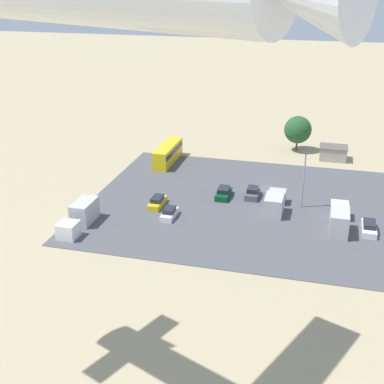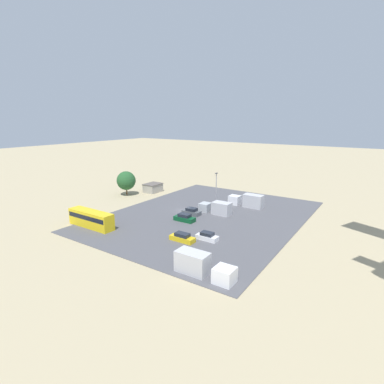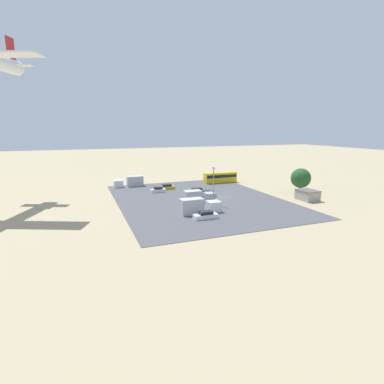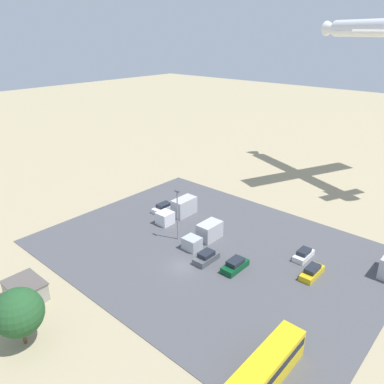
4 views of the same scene
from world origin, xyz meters
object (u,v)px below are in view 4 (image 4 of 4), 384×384
(parked_car_4, at_px, (312,272))
(parked_car_1, at_px, (164,208))
(parked_car_0, at_px, (304,255))
(parked_truck_1, at_px, (179,210))
(parked_car_3, at_px, (235,265))
(bus, at_px, (266,368))
(parked_truck_2, at_px, (205,234))
(shed_building, at_px, (26,291))
(parked_car_2, at_px, (206,257))

(parked_car_4, bearing_deg, parked_car_1, 178.29)
(parked_car_0, bearing_deg, parked_truck_1, 5.98)
(parked_car_3, bearing_deg, parked_car_0, -123.23)
(bus, relative_size, parked_truck_2, 1.44)
(parked_car_3, bearing_deg, parked_truck_2, -20.83)
(parked_car_1, bearing_deg, shed_building, 100.09)
(bus, bearing_deg, parked_truck_1, 146.62)
(bus, height_order, parked_car_1, bus)
(parked_car_3, distance_m, parked_car_4, 10.69)
(parked_car_3, height_order, parked_truck_1, parked_truck_1)
(parked_car_0, xyz_separation_m, parked_truck_1, (-23.48, -2.46, 0.86))
(parked_car_0, height_order, parked_truck_1, parked_truck_1)
(parked_car_0, distance_m, parked_car_4, 4.46)
(parked_car_1, height_order, parked_truck_2, parked_truck_2)
(shed_building, height_order, parked_truck_1, parked_truck_1)
(parked_car_2, height_order, parked_truck_2, parked_truck_2)
(shed_building, height_order, bus, bus)
(parked_car_4, bearing_deg, parked_car_3, -146.89)
(parked_car_4, distance_m, parked_truck_1, 26.44)
(bus, height_order, parked_truck_1, bus)
(parked_truck_2, bearing_deg, parked_car_2, 132.05)
(bus, bearing_deg, shed_building, -162.20)
(parked_car_1, bearing_deg, parked_car_3, 162.55)
(parked_car_1, relative_size, parked_car_2, 1.15)
(parked_car_1, distance_m, parked_car_2, 18.81)
(parked_car_1, xyz_separation_m, parked_car_2, (17.06, -7.92, 0.05))
(parked_car_3, xyz_separation_m, parked_truck_1, (-17.46, 6.74, 0.80))
(shed_building, height_order, parked_car_3, shed_building)
(bus, distance_m, parked_truck_1, 36.74)
(bus, height_order, parked_car_4, bus)
(parked_car_2, relative_size, parked_car_3, 0.92)
(parked_truck_2, bearing_deg, parked_car_4, -171.16)
(shed_building, distance_m, parked_car_0, 39.05)
(bus, xyz_separation_m, parked_truck_2, (-21.52, 16.63, -0.47))
(parked_truck_2, bearing_deg, bus, 142.30)
(shed_building, height_order, parked_car_0, shed_building)
(parked_truck_1, bearing_deg, shed_building, 92.47)
(parked_car_0, distance_m, parked_car_1, 27.59)
(shed_building, height_order, parked_car_1, shed_building)
(parked_car_3, bearing_deg, parked_car_4, -146.89)
(parked_car_2, bearing_deg, parked_truck_1, -31.19)
(bus, bearing_deg, parked_car_2, 145.07)
(parked_car_1, bearing_deg, parked_car_4, 178.29)
(parked_car_1, distance_m, parked_truck_1, 4.09)
(shed_building, xyz_separation_m, parked_car_1, (-5.28, 29.66, -0.57))
(bus, height_order, parked_car_3, bus)
(parked_car_2, xyz_separation_m, parked_truck_2, (-3.90, 4.33, 0.63))
(parked_car_3, xyz_separation_m, parked_truck_2, (-8.30, 3.16, 0.63))
(parked_car_3, bearing_deg, parked_car_2, 14.96)
(parked_car_1, bearing_deg, parked_truck_1, 179.90)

